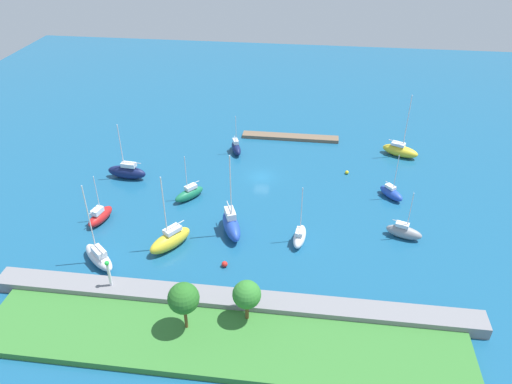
{
  "coord_description": "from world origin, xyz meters",
  "views": [
    {
      "loc": [
        -8.09,
        70.09,
        42.25
      ],
      "look_at": [
        0.0,
        7.19,
        1.5
      ],
      "focal_mm": 34.03,
      "sensor_mm": 36.0,
      "label": 1
    }
  ],
  "objects_px": {
    "harbor_beacon": "(109,271)",
    "sailboat_yellow_inner_mooring": "(400,150)",
    "sailboat_gray_by_breakwater": "(404,232)",
    "sailboat_yellow_outer_mooring": "(170,240)",
    "pier_dock": "(290,137)",
    "park_tree_midwest": "(184,298)",
    "sailboat_green_east_end": "(189,194)",
    "sailboat_white_far_north": "(300,236)",
    "sailboat_blue_lone_north": "(391,193)",
    "sailboat_red_west_end": "(100,216)",
    "park_tree_mideast": "(247,295)",
    "mooring_buoy_red": "(225,264)",
    "sailboat_navy_near_pier": "(127,172)",
    "mooring_buoy_yellow": "(347,172)",
    "sailboat_navy_lone_south": "(236,148)",
    "sailboat_blue_off_beacon": "(231,225)",
    "sailboat_white_center_basin": "(99,257)"
  },
  "relations": [
    {
      "from": "park_tree_mideast",
      "to": "sailboat_white_far_north",
      "type": "xyz_separation_m",
      "value": [
        -5.1,
        -15.5,
        -3.43
      ]
    },
    {
      "from": "sailboat_green_east_end",
      "to": "sailboat_gray_by_breakwater",
      "type": "xyz_separation_m",
      "value": [
        -32.15,
        5.79,
        0.03
      ]
    },
    {
      "from": "park_tree_midwest",
      "to": "sailboat_white_far_north",
      "type": "distance_m",
      "value": 21.49
    },
    {
      "from": "sailboat_blue_lone_north",
      "to": "mooring_buoy_red",
      "type": "height_order",
      "value": "sailboat_blue_lone_north"
    },
    {
      "from": "sailboat_yellow_inner_mooring",
      "to": "sailboat_green_east_end",
      "type": "height_order",
      "value": "sailboat_yellow_inner_mooring"
    },
    {
      "from": "harbor_beacon",
      "to": "sailboat_yellow_outer_mooring",
      "type": "bearing_deg",
      "value": -115.06
    },
    {
      "from": "park_tree_mideast",
      "to": "sailboat_yellow_outer_mooring",
      "type": "relative_size",
      "value": 0.46
    },
    {
      "from": "sailboat_red_west_end",
      "to": "sailboat_blue_lone_north",
      "type": "relative_size",
      "value": 0.98
    },
    {
      "from": "sailboat_gray_by_breakwater",
      "to": "sailboat_green_east_end",
      "type": "bearing_deg",
      "value": -171.75
    },
    {
      "from": "sailboat_gray_by_breakwater",
      "to": "sailboat_navy_near_pier",
      "type": "bearing_deg",
      "value": -175.12
    },
    {
      "from": "sailboat_white_far_north",
      "to": "sailboat_gray_by_breakwater",
      "type": "height_order",
      "value": "sailboat_white_far_north"
    },
    {
      "from": "sailboat_yellow_inner_mooring",
      "to": "sailboat_gray_by_breakwater",
      "type": "distance_m",
      "value": 24.66
    },
    {
      "from": "sailboat_yellow_outer_mooring",
      "to": "sailboat_green_east_end",
      "type": "bearing_deg",
      "value": -142.69
    },
    {
      "from": "pier_dock",
      "to": "sailboat_white_center_basin",
      "type": "relative_size",
      "value": 1.58
    },
    {
      "from": "park_tree_midwest",
      "to": "sailboat_yellow_outer_mooring",
      "type": "relative_size",
      "value": 0.53
    },
    {
      "from": "pier_dock",
      "to": "sailboat_blue_off_beacon",
      "type": "xyz_separation_m",
      "value": [
        6.24,
        31.12,
        1.14
      ]
    },
    {
      "from": "harbor_beacon",
      "to": "sailboat_navy_lone_south",
      "type": "relative_size",
      "value": 0.5
    },
    {
      "from": "sailboat_green_east_end",
      "to": "sailboat_blue_lone_north",
      "type": "xyz_separation_m",
      "value": [
        -31.5,
        -4.4,
        -0.07
      ]
    },
    {
      "from": "sailboat_white_far_north",
      "to": "sailboat_green_east_end",
      "type": "distance_m",
      "value": 19.75
    },
    {
      "from": "pier_dock",
      "to": "sailboat_green_east_end",
      "type": "xyz_separation_m",
      "value": [
        14.3,
        23.25,
        0.63
      ]
    },
    {
      "from": "sailboat_red_west_end",
      "to": "mooring_buoy_red",
      "type": "distance_m",
      "value": 21.21
    },
    {
      "from": "pier_dock",
      "to": "sailboat_navy_near_pier",
      "type": "relative_size",
      "value": 1.9
    },
    {
      "from": "pier_dock",
      "to": "park_tree_midwest",
      "type": "xyz_separation_m",
      "value": [
        8.06,
        49.55,
        4.85
      ]
    },
    {
      "from": "mooring_buoy_yellow",
      "to": "mooring_buoy_red",
      "type": "relative_size",
      "value": 0.78
    },
    {
      "from": "sailboat_blue_off_beacon",
      "to": "sailboat_yellow_outer_mooring",
      "type": "relative_size",
      "value": 1.12
    },
    {
      "from": "sailboat_green_east_end",
      "to": "sailboat_navy_lone_south",
      "type": "relative_size",
      "value": 1.03
    },
    {
      "from": "sailboat_navy_lone_south",
      "to": "mooring_buoy_red",
      "type": "height_order",
      "value": "sailboat_navy_lone_south"
    },
    {
      "from": "sailboat_blue_off_beacon",
      "to": "sailboat_gray_by_breakwater",
      "type": "bearing_deg",
      "value": 72.89
    },
    {
      "from": "sailboat_white_center_basin",
      "to": "mooring_buoy_red",
      "type": "xyz_separation_m",
      "value": [
        -16.35,
        -1.42,
        -0.7
      ]
    },
    {
      "from": "harbor_beacon",
      "to": "sailboat_gray_by_breakwater",
      "type": "distance_m",
      "value": 39.67
    },
    {
      "from": "sailboat_red_west_end",
      "to": "park_tree_mideast",
      "type": "bearing_deg",
      "value": -110.81
    },
    {
      "from": "mooring_buoy_red",
      "to": "sailboat_navy_near_pier",
      "type": "bearing_deg",
      "value": -44.48
    },
    {
      "from": "harbor_beacon",
      "to": "sailboat_yellow_inner_mooring",
      "type": "height_order",
      "value": "sailboat_yellow_inner_mooring"
    },
    {
      "from": "harbor_beacon",
      "to": "sailboat_yellow_outer_mooring",
      "type": "relative_size",
      "value": 0.33
    },
    {
      "from": "pier_dock",
      "to": "sailboat_yellow_outer_mooring",
      "type": "xyz_separation_m",
      "value": [
        13.88,
        35.35,
        1.0
      ]
    },
    {
      "from": "harbor_beacon",
      "to": "sailboat_yellow_outer_mooring",
      "type": "distance_m",
      "value": 10.88
    },
    {
      "from": "pier_dock",
      "to": "mooring_buoy_yellow",
      "type": "height_order",
      "value": "pier_dock"
    },
    {
      "from": "pier_dock",
      "to": "sailboat_white_far_north",
      "type": "relative_size",
      "value": 2.14
    },
    {
      "from": "pier_dock",
      "to": "sailboat_blue_lone_north",
      "type": "xyz_separation_m",
      "value": [
        -17.2,
        18.85,
        0.56
      ]
    },
    {
      "from": "sailboat_white_far_north",
      "to": "sailboat_navy_lone_south",
      "type": "bearing_deg",
      "value": 33.94
    },
    {
      "from": "sailboat_white_center_basin",
      "to": "sailboat_blue_lone_north",
      "type": "relative_size",
      "value": 1.52
    },
    {
      "from": "park_tree_mideast",
      "to": "mooring_buoy_yellow",
      "type": "distance_m",
      "value": 37.37
    },
    {
      "from": "sailboat_white_far_north",
      "to": "sailboat_green_east_end",
      "type": "bearing_deg",
      "value": 70.38
    },
    {
      "from": "park_tree_midwest",
      "to": "sailboat_navy_near_pier",
      "type": "height_order",
      "value": "sailboat_navy_near_pier"
    },
    {
      "from": "sailboat_yellow_inner_mooring",
      "to": "sailboat_green_east_end",
      "type": "bearing_deg",
      "value": -127.08
    },
    {
      "from": "park_tree_midwest",
      "to": "sailboat_blue_lone_north",
      "type": "height_order",
      "value": "sailboat_blue_lone_north"
    },
    {
      "from": "harbor_beacon",
      "to": "sailboat_blue_off_beacon",
      "type": "bearing_deg",
      "value": -131.24
    },
    {
      "from": "park_tree_midwest",
      "to": "sailboat_navy_near_pier",
      "type": "distance_m",
      "value": 36.24
    },
    {
      "from": "sailboat_yellow_inner_mooring",
      "to": "sailboat_gray_by_breakwater",
      "type": "relative_size",
      "value": 1.56
    },
    {
      "from": "sailboat_blue_off_beacon",
      "to": "mooring_buoy_yellow",
      "type": "bearing_deg",
      "value": 116.23
    }
  ]
}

